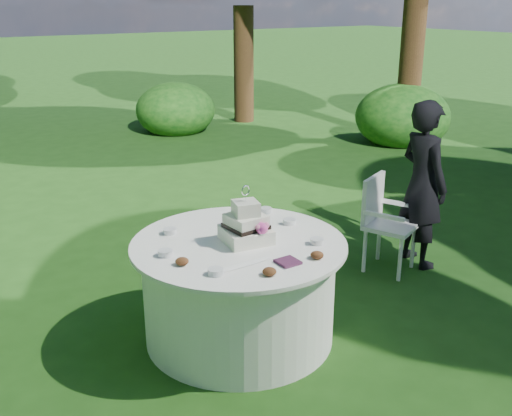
# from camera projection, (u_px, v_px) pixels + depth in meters

# --- Properties ---
(ground) EXTENTS (80.00, 80.00, 0.00)m
(ground) POSITION_uv_depth(u_px,v_px,m) (240.00, 335.00, 4.55)
(ground) COLOR #193E11
(ground) RESTS_ON ground
(napkins) EXTENTS (0.14, 0.14, 0.02)m
(napkins) POSITION_uv_depth(u_px,v_px,m) (288.00, 262.00, 3.95)
(napkins) COLOR #4B203E
(napkins) RESTS_ON table
(feather_plume) EXTENTS (0.48, 0.07, 0.01)m
(feather_plume) POSITION_uv_depth(u_px,v_px,m) (242.00, 265.00, 3.91)
(feather_plume) COLOR white
(feather_plume) RESTS_ON table
(guest) EXTENTS (0.47, 0.63, 1.58)m
(guest) POSITION_uv_depth(u_px,v_px,m) (423.00, 184.00, 5.57)
(guest) COLOR black
(guest) RESTS_ON ground
(table) EXTENTS (1.56, 1.56, 0.77)m
(table) POSITION_uv_depth(u_px,v_px,m) (239.00, 290.00, 4.42)
(table) COLOR white
(table) RESTS_ON ground
(cake) EXTENTS (0.36, 0.37, 0.43)m
(cake) POSITION_uv_depth(u_px,v_px,m) (246.00, 227.00, 4.27)
(cake) COLOR white
(cake) RESTS_ON table
(chair) EXTENTS (0.55, 0.55, 0.89)m
(chair) POSITION_uv_depth(u_px,v_px,m) (383.00, 216.00, 5.53)
(chair) COLOR white
(chair) RESTS_ON ground
(votives) EXTENTS (1.16, 0.89, 0.04)m
(votives) POSITION_uv_depth(u_px,v_px,m) (239.00, 236.00, 4.35)
(votives) COLOR silver
(votives) RESTS_ON table
(petal_cups) EXTENTS (0.94, 1.12, 0.05)m
(petal_cups) POSITION_uv_depth(u_px,v_px,m) (253.00, 248.00, 4.14)
(petal_cups) COLOR #562D16
(petal_cups) RESTS_ON table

